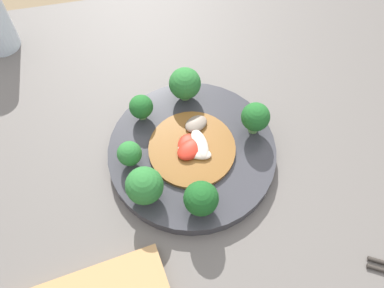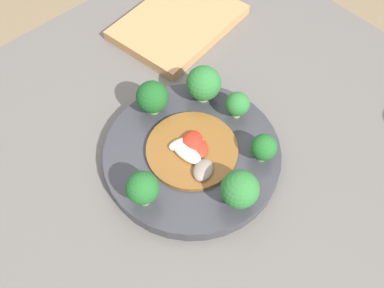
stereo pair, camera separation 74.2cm
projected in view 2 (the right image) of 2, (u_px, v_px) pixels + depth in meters
table at (176, 247)px, 1.03m from camera, size 1.06×0.88×0.71m
plate at (192, 155)px, 0.73m from camera, size 0.29×0.29×0.02m
broccoli_south at (152, 97)px, 0.74m from camera, size 0.05×0.05×0.06m
broccoli_west at (237, 104)px, 0.74m from camera, size 0.04×0.04×0.05m
broccoli_southwest at (204, 84)px, 0.75m from camera, size 0.06×0.06×0.07m
broccoli_north at (240, 189)px, 0.64m from camera, size 0.06×0.06×0.07m
broccoli_east at (143, 188)px, 0.64m from camera, size 0.05×0.05×0.07m
broccoli_northwest at (264, 148)px, 0.69m from camera, size 0.04×0.04×0.05m
stirfry_center at (192, 150)px, 0.71m from camera, size 0.15×0.15×0.02m
cutting_board at (178, 22)px, 0.91m from camera, size 0.27×0.22×0.02m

